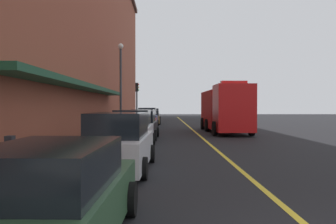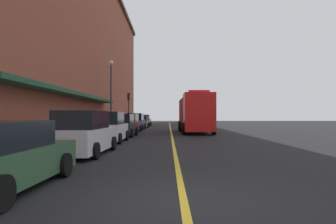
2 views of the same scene
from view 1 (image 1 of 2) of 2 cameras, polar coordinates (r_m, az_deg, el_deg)
The scene contains 20 objects.
ground_plane at distance 29.47m, azimuth 4.11°, elevation -2.97°, with size 112.00×112.00×0.00m, color black.
sidewalk_left at distance 29.60m, azimuth -7.95°, elevation -2.82°, with size 2.40×70.00×0.15m, color gray.
lane_center_stripe at distance 29.47m, azimuth 4.11°, elevation -2.97°, with size 0.16×70.00×0.01m, color gold.
brick_building_left at distance 30.69m, azimuth -19.10°, elevation 14.64°, with size 10.05×64.00×18.60m.
parked_car_0 at distance 5.32m, azimuth -18.12°, elevation -13.40°, with size 2.09×4.76×1.53m.
parked_car_1 at distance 11.20m, azimuth -7.98°, elevation -5.12°, with size 2.17×4.91×1.83m.
parked_car_2 at distance 16.79m, azimuth -5.73°, elevation -3.05°, with size 2.05×4.18×1.85m.
parked_car_3 at distance 21.69m, azimuth -4.42°, elevation -2.25°, with size 2.18×4.23×1.75m.
parked_car_4 at distance 27.00m, azimuth -4.01°, elevation -1.57°, with size 2.14×4.38×1.78m.
parked_car_5 at distance 33.21m, azimuth -3.33°, elevation -1.03°, with size 2.01×4.89×1.87m.
parked_car_6 at distance 38.92m, azimuth -2.84°, elevation -0.91°, with size 2.25×4.73×1.56m.
parked_car_7 at distance 44.58m, azimuth -2.62°, elevation -0.58°, with size 2.15×4.63×1.72m.
fire_truck at distance 27.33m, azimuth 9.21°, elevation 0.44°, with size 2.93×9.34×3.74m.
parking_meter_0 at distance 7.29m, azimuth -24.43°, elevation -6.85°, with size 0.14×0.18×1.33m.
parking_meter_1 at distance 12.99m, azimuth -13.65°, elevation -3.37°, with size 0.14×0.18×1.33m.
parking_meter_2 at distance 34.18m, azimuth -5.53°, elevation -0.65°, with size 0.14×0.18×1.33m.
parking_meter_3 at distance 43.10m, azimuth -4.51°, elevation -0.30°, with size 0.14×0.18×1.33m.
parking_meter_4 at distance 39.88m, azimuth -4.82°, elevation -0.41°, with size 0.14×0.18×1.33m.
street_lamp_left at distance 28.54m, azimuth -7.75°, elevation 5.73°, with size 0.44×0.44×6.94m.
traffic_light_near at distance 36.65m, azimuth -5.10°, elevation 2.74°, with size 0.38×0.36×4.30m.
Camera 1 is at (-2.43, -4.30, 2.05)m, focal length 37.26 mm.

